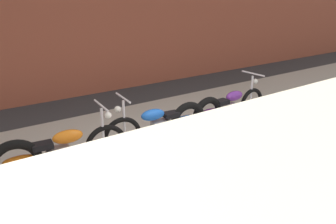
{
  "coord_description": "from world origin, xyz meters",
  "views": [
    {
      "loc": [
        -3.23,
        -3.22,
        2.57
      ],
      "look_at": [
        -0.39,
        0.9,
        0.75
      ],
      "focal_mm": 34.71,
      "sensor_mm": 36.0,
      "label": 1
    }
  ],
  "objects_px": {
    "motorcycle_purple": "(225,108)",
    "traffic_cone": "(322,94)",
    "motorcycle_blue": "(165,124)",
    "motorcycle_orange": "(53,154)"
  },
  "relations": [
    {
      "from": "motorcycle_blue",
      "to": "traffic_cone",
      "type": "distance_m",
      "value": 4.55
    },
    {
      "from": "motorcycle_purple",
      "to": "traffic_cone",
      "type": "xyz_separation_m",
      "value": [
        3.06,
        -0.25,
        -0.15
      ]
    },
    {
      "from": "motorcycle_blue",
      "to": "traffic_cone",
      "type": "height_order",
      "value": "motorcycle_blue"
    },
    {
      "from": "motorcycle_orange",
      "to": "motorcycle_purple",
      "type": "bearing_deg",
      "value": 4.93
    },
    {
      "from": "motorcycle_orange",
      "to": "motorcycle_blue",
      "type": "relative_size",
      "value": 1.0
    },
    {
      "from": "motorcycle_orange",
      "to": "motorcycle_blue",
      "type": "distance_m",
      "value": 1.97
    },
    {
      "from": "motorcycle_blue",
      "to": "motorcycle_purple",
      "type": "xyz_separation_m",
      "value": [
        1.48,
        0.01,
        0.0
      ]
    },
    {
      "from": "motorcycle_purple",
      "to": "traffic_cone",
      "type": "bearing_deg",
      "value": -6.86
    },
    {
      "from": "motorcycle_orange",
      "to": "traffic_cone",
      "type": "relative_size",
      "value": 3.65
    },
    {
      "from": "motorcycle_purple",
      "to": "motorcycle_blue",
      "type": "bearing_deg",
      "value": 178.01
    }
  ]
}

